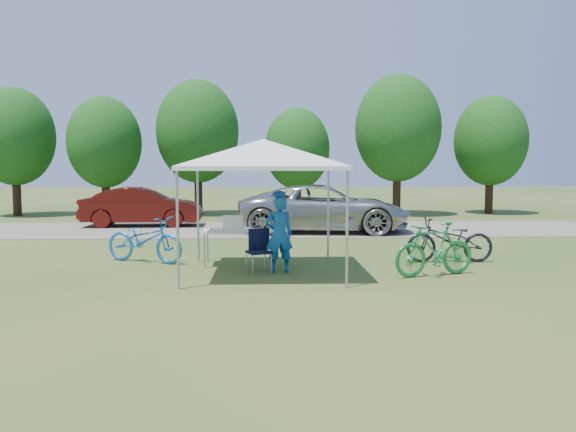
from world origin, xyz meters
The scene contains 14 objects.
ground centered at (0.00, 0.00, 0.00)m, with size 100.00×100.00×0.00m, color #2D5119.
gravel_strip centered at (0.00, 8.00, 0.01)m, with size 24.00×5.00×0.02m, color gray.
canopy centered at (0.00, 0.00, 2.65)m, with size 4.53×4.53×3.00m.
treeline centered at (-0.29, 14.05, 3.53)m, with size 24.89×4.28×6.30m.
folding_table centered at (-0.38, 0.96, 0.73)m, with size 1.89×0.79×0.78m.
folding_chair centered at (-0.09, 0.13, 0.52)m, with size 0.58×0.61×0.89m.
cooler centered at (-0.67, 0.96, 0.94)m, with size 0.44×0.30×0.32m.
ice_cream_cup centered at (-0.04, 0.91, 0.80)m, with size 0.07×0.07×0.05m, color gold.
cyclist centered at (0.33, 0.02, 0.79)m, with size 0.58×0.38×1.58m, color #1453A2.
bike_blue centered at (-2.70, 1.39, 0.52)m, with size 0.70×1.99×1.05m, color blue.
bike_green centered at (3.40, -0.47, 0.54)m, with size 0.50×1.78×1.07m, color #1C7E3A.
bike_dark centered at (4.23, 1.09, 0.52)m, with size 0.69×1.97×1.04m, color black.
minivan centered at (2.01, 7.15, 0.80)m, with size 2.60×5.64×1.57m, color #AEADA9.
sedan centered at (-4.45, 9.17, 0.72)m, with size 1.49×4.27×1.41m, color #4D100C.
Camera 1 is at (0.04, -11.38, 2.16)m, focal length 35.00 mm.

